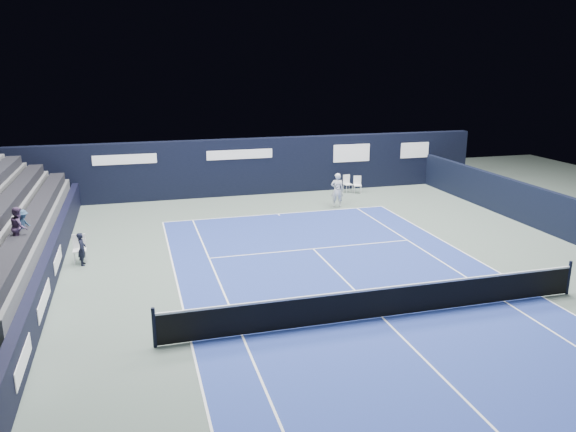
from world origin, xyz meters
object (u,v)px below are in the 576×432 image
object	(u,v)px
folding_chair_back_b	(347,182)
tennis_player	(337,190)
folding_chair_back_a	(357,182)
tennis_net	(383,301)
line_judge_chair	(79,247)

from	to	relation	value
folding_chair_back_b	tennis_player	distance (m)	3.46
folding_chair_back_a	tennis_player	world-z (taller)	tennis_player
tennis_net	line_judge_chair	bearing A→B (deg)	140.13
folding_chair_back_b	tennis_net	bearing A→B (deg)	-117.03
tennis_net	folding_chair_back_a	bearing A→B (deg)	70.11
line_judge_chair	tennis_player	world-z (taller)	tennis_player
folding_chair_back_a	tennis_net	bearing A→B (deg)	-94.48
folding_chair_back_a	line_judge_chair	xyz separation A→B (m)	(-14.22, -7.88, -0.04)
folding_chair_back_b	line_judge_chair	size ratio (longest dim) A/B	0.94
folding_chair_back_b	tennis_player	bearing A→B (deg)	-129.26
folding_chair_back_b	line_judge_chair	world-z (taller)	line_judge_chair
line_judge_chair	tennis_player	xyz separation A→B (m)	(12.00, 5.20, 0.27)
tennis_net	tennis_player	xyz separation A→B (m)	(3.27, 12.49, 0.36)
folding_chair_back_a	folding_chair_back_b	world-z (taller)	folding_chair_back_b
folding_chair_back_b	tennis_net	world-z (taller)	tennis_net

